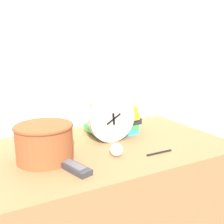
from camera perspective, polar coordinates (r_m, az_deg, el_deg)
name	(u,v)px	position (r m, az deg, el deg)	size (l,w,h in m)	color
wall_back	(74,43)	(1.46, -8.30, 14.69)	(6.00, 0.04, 2.40)	silver
desk	(108,219)	(1.36, -0.98, -22.21)	(1.07, 0.64, 0.75)	olive
desk_clock	(112,118)	(1.19, 0.00, -1.37)	(0.22, 0.04, 0.22)	#B7B2A8
book_stack	(114,120)	(1.33, 0.41, -1.65)	(0.26, 0.18, 0.14)	#2D9ED1
basket	(44,141)	(1.04, -14.50, -6.14)	(0.22, 0.22, 0.14)	#994C28
tv_remote	(72,166)	(0.97, -8.80, -11.53)	(0.10, 0.19, 0.02)	#333338
crumpled_paper_ball	(116,150)	(1.05, 0.97, -8.23)	(0.05, 0.05, 0.05)	white
pen	(159,153)	(1.10, 10.23, -8.69)	(0.12, 0.01, 0.01)	black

